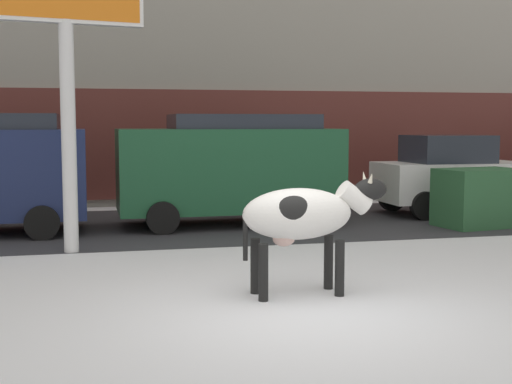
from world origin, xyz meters
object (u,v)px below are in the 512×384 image
at_px(car_darkgreen_van, 230,166).
at_px(car_white_hatchback, 451,175).
at_px(dumpster, 480,198).
at_px(cow_holstein, 302,216).

height_order(car_darkgreen_van, car_white_hatchback, car_darkgreen_van).
relative_size(car_white_hatchback, dumpster, 2.07).
height_order(car_darkgreen_van, dumpster, car_darkgreen_van).
distance_m(cow_holstein, dumpster, 7.08).
bearing_deg(cow_holstein, dumpster, 41.65).
bearing_deg(dumpster, cow_holstein, -138.35).
xyz_separation_m(cow_holstein, dumpster, (5.28, 4.70, -0.40)).
xyz_separation_m(cow_holstein, car_darkgreen_van, (0.28, 6.10, 0.24)).
height_order(car_white_hatchback, dumpster, car_white_hatchback).
xyz_separation_m(car_white_hatchback, dumpster, (-0.42, -1.97, -0.33)).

